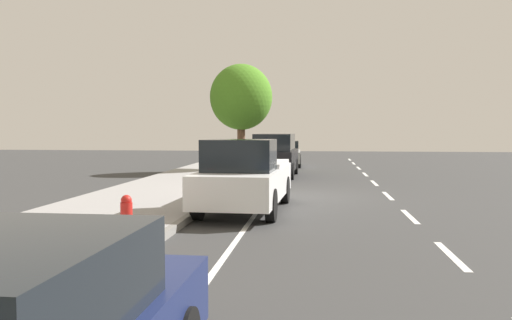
# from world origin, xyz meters

# --- Properties ---
(ground) EXTENTS (71.63, 71.63, 0.00)m
(ground) POSITION_xyz_m (0.00, 0.00, 0.00)
(ground) COLOR #373737
(sidewalk) EXTENTS (4.11, 44.77, 0.17)m
(sidewalk) POSITION_xyz_m (4.27, 0.00, 0.08)
(sidewalk) COLOR #979493
(sidewalk) RESTS_ON ground
(curb_edge) EXTENTS (0.16, 44.77, 0.17)m
(curb_edge) POSITION_xyz_m (2.13, 0.00, 0.08)
(curb_edge) COLOR gray
(curb_edge) RESTS_ON ground
(lane_stripe_centre) EXTENTS (0.14, 44.20, 0.01)m
(lane_stripe_centre) POSITION_xyz_m (-3.26, -0.28, 0.00)
(lane_stripe_centre) COLOR white
(lane_stripe_centre) RESTS_ON ground
(lane_stripe_bike_edge) EXTENTS (0.12, 44.77, 0.01)m
(lane_stripe_bike_edge) POSITION_xyz_m (0.66, 0.00, 0.00)
(lane_stripe_bike_edge) COLOR white
(lane_stripe_bike_edge) RESTS_ON ground
(parked_sedan_silver_nearest) EXTENTS (1.95, 4.46, 1.52)m
(parked_sedan_silver_nearest) POSITION_xyz_m (0.95, -13.91, 0.75)
(parked_sedan_silver_nearest) COLOR #B7BABF
(parked_sedan_silver_nearest) RESTS_ON ground
(parked_suv_black_second) EXTENTS (2.06, 4.74, 1.99)m
(parked_suv_black_second) POSITION_xyz_m (1.03, -7.05, 1.03)
(parked_suv_black_second) COLOR black
(parked_suv_black_second) RESTS_ON ground
(parked_pickup_white_mid) EXTENTS (2.19, 5.38, 1.95)m
(parked_pickup_white_mid) POSITION_xyz_m (0.99, 3.52, 0.90)
(parked_pickup_white_mid) COLOR white
(parked_pickup_white_mid) RESTS_ON ground
(bicycle_at_curb) EXTENTS (1.61, 0.75, 0.75)m
(bicycle_at_curb) POSITION_xyz_m (1.67, -1.01, 0.37)
(bicycle_at_curb) COLOR black
(bicycle_at_curb) RESTS_ON ground
(cyclist_with_backpack) EXTENTS (0.50, 0.59, 1.79)m
(cyclist_with_backpack) POSITION_xyz_m (1.89, -1.45, 1.10)
(cyclist_with_backpack) COLOR #C6B284
(cyclist_with_backpack) RESTS_ON ground
(street_tree_near_cyclist) EXTENTS (3.18, 3.18, 5.36)m
(street_tree_near_cyclist) POSITION_xyz_m (2.94, -9.39, 3.82)
(street_tree_near_cyclist) COLOR brown
(street_tree_near_cyclist) RESTS_ON sidewalk
(fire_hydrant) EXTENTS (0.22, 0.22, 0.84)m
(fire_hydrant) POSITION_xyz_m (2.56, 8.25, 0.59)
(fire_hydrant) COLOR red
(fire_hydrant) RESTS_ON sidewalk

